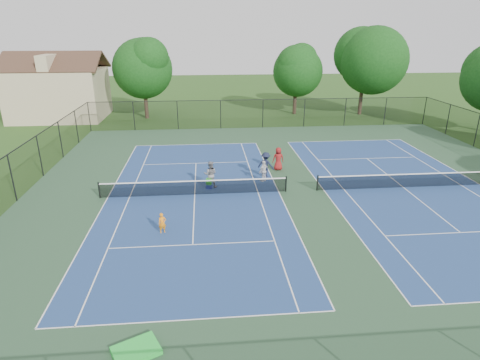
{
  "coord_description": "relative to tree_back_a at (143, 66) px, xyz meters",
  "views": [
    {
      "loc": [
        -6.22,
        -23.96,
        10.09
      ],
      "look_at": [
        -4.16,
        -1.0,
        1.3
      ],
      "focal_mm": 30.0,
      "sensor_mm": 36.0,
      "label": 1
    }
  ],
  "objects": [
    {
      "name": "ball_hopper",
      "position": [
        6.94,
        -23.01,
        -5.53
      ],
      "size": [
        0.39,
        0.35,
        0.42
      ],
      "primitive_type": "cube",
      "rotation": [
        0.0,
        0.0,
        -0.24
      ],
      "color": "green",
      "rests_on": "ball_crate"
    },
    {
      "name": "instructor",
      "position": [
        7.06,
        -22.73,
        -5.13
      ],
      "size": [
        0.97,
        0.8,
        1.82
      ],
      "primitive_type": "imported",
      "rotation": [
        0.0,
        0.0,
        3.0
      ],
      "color": "gray",
      "rests_on": "ground"
    },
    {
      "name": "court_pad",
      "position": [
        13.0,
        -24.0,
        -6.03
      ],
      "size": [
        36.0,
        36.0,
        0.01
      ],
      "primitive_type": "cube",
      "color": "#2A4B34",
      "rests_on": "ground"
    },
    {
      "name": "bystander_c",
      "position": [
        12.2,
        -19.7,
        -5.17
      ],
      "size": [
        0.9,
        0.62,
        1.74
      ],
      "primitive_type": "imported",
      "rotation": [
        0.0,
        0.0,
        3.22
      ],
      "color": "maroon",
      "rests_on": "ground"
    },
    {
      "name": "tree_back_c",
      "position": [
        18.0,
        1.0,
        -0.56
      ],
      "size": [
        6.0,
        6.0,
        8.4
      ],
      "color": "#2D2116",
      "rests_on": "ground"
    },
    {
      "name": "child_player",
      "position": [
        4.41,
        -28.97,
        -5.48
      ],
      "size": [
        0.47,
        0.38,
        1.11
      ],
      "primitive_type": "imported",
      "rotation": [
        0.0,
        0.0,
        0.33
      ],
      "color": "orange",
      "rests_on": "ground"
    },
    {
      "name": "tennis_court_right",
      "position": [
        20.0,
        -24.0,
        -5.94
      ],
      "size": [
        12.0,
        23.83,
        1.07
      ],
      "color": "navy",
      "rests_on": "ground"
    },
    {
      "name": "ball_crate",
      "position": [
        6.94,
        -23.01,
        -5.89
      ],
      "size": [
        0.45,
        0.34,
        0.3
      ],
      "primitive_type": "cube",
      "rotation": [
        0.0,
        0.0,
        -0.14
      ],
      "color": "navy",
      "rests_on": "ground"
    },
    {
      "name": "perimeter_fence",
      "position": [
        13.0,
        -24.0,
        -4.44
      ],
      "size": [
        36.08,
        36.08,
        3.02
      ],
      "color": "black",
      "rests_on": "ground"
    },
    {
      "name": "tree_back_d",
      "position": [
        26.0,
        0.0,
        0.79
      ],
      "size": [
        7.8,
        7.8,
        10.37
      ],
      "color": "#2D2116",
      "rests_on": "ground"
    },
    {
      "name": "tree_back_a",
      "position": [
        0.0,
        0.0,
        0.0
      ],
      "size": [
        6.8,
        6.8,
        9.15
      ],
      "color": "#2D2116",
      "rests_on": "ground"
    },
    {
      "name": "bystander_a",
      "position": [
        10.78,
        -21.99,
        -5.28
      ],
      "size": [
        0.93,
        0.85,
        1.52
      ],
      "primitive_type": "imported",
      "rotation": [
        0.0,
        0.0,
        3.82
      ],
      "color": "silver",
      "rests_on": "ground"
    },
    {
      "name": "tennis_court_left",
      "position": [
        6.0,
        -24.0,
        -5.94
      ],
      "size": [
        12.0,
        23.83,
        1.07
      ],
      "color": "navy",
      "rests_on": "ground"
    },
    {
      "name": "green_tarp",
      "position": [
        4.28,
        -37.33,
        -5.94
      ],
      "size": [
        1.78,
        1.6,
        0.18
      ],
      "primitive_type": "cube",
      "rotation": [
        0.0,
        0.0,
        0.46
      ],
      "color": "green",
      "rests_on": "ground"
    },
    {
      "name": "clapboard_house",
      "position": [
        -10.0,
        1.0,
        -2.95
      ],
      "size": [
        10.8,
        8.1,
        7.65
      ],
      "color": "tan",
      "rests_on": "ground"
    },
    {
      "name": "ground",
      "position": [
        13.0,
        -24.0,
        -6.04
      ],
      "size": [
        140.0,
        140.0,
        0.0
      ],
      "primitive_type": "plane",
      "color": "#234716",
      "rests_on": "ground"
    },
    {
      "name": "bystander_b",
      "position": [
        11.05,
        -21.1,
        -5.12
      ],
      "size": [
        1.37,
        1.14,
        1.84
      ],
      "primitive_type": "imported",
      "rotation": [
        0.0,
        0.0,
        2.67
      ],
      "color": "#181D35",
      "rests_on": "ground"
    }
  ]
}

